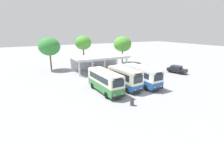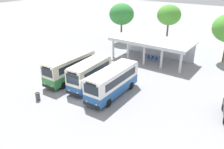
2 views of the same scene
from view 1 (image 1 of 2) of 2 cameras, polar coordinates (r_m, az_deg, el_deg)
ground_plane at (r=25.72m, az=9.02°, el=-6.13°), size 180.00×180.00×0.00m
city_bus_nearest_orange at (r=25.26m, az=-2.41°, el=-2.08°), size 2.43×7.79×3.21m
city_bus_second_in_row at (r=26.81m, az=4.20°, el=-1.04°), size 2.70×6.74×3.28m
city_bus_middle_cream at (r=28.72m, az=9.98°, el=-0.26°), size 2.53×7.92×3.17m
parked_car_flank at (r=39.43m, az=21.12°, el=1.67°), size 2.69×4.31×1.62m
terminal_canopy at (r=39.06m, az=-4.45°, el=5.21°), size 12.70×5.88×3.40m
waiting_chair_end_by_column at (r=38.30m, az=-5.11°, el=1.79°), size 0.46×0.46×0.86m
waiting_chair_second_from_end at (r=38.56m, az=-4.12°, el=1.90°), size 0.46×0.46×0.86m
waiting_chair_middle_seat at (r=38.83m, az=-3.15°, el=2.01°), size 0.46×0.46×0.86m
waiting_chair_fourth_seat at (r=39.15m, az=-2.23°, el=2.13°), size 0.46×0.46×0.86m
roadside_tree_behind_canopy at (r=45.47m, az=-9.74°, el=10.53°), size 4.27×4.27×7.73m
roadside_tree_east_of_canopy at (r=47.92m, az=3.58°, el=10.27°), size 4.96×4.96×7.47m
roadside_tree_west_of_canopy at (r=41.33m, az=-20.44°, el=8.85°), size 4.80×4.80×7.53m
litter_bin_apron at (r=21.34m, az=6.79°, el=-9.23°), size 0.49×0.49×0.90m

